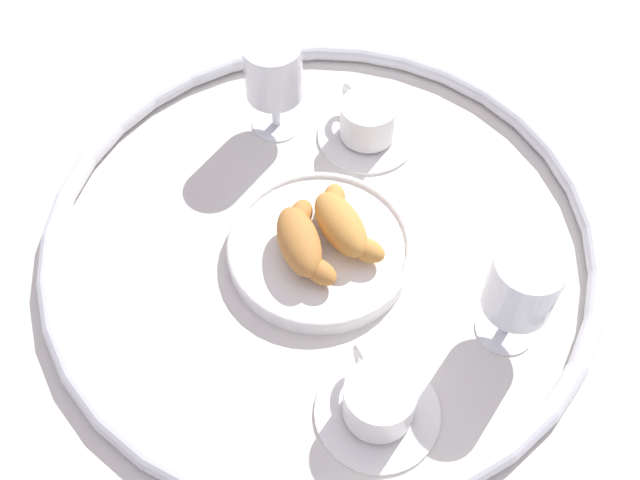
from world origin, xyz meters
The scene contains 9 objects.
ground_plane centered at (0.00, 0.00, 0.00)m, with size 2.20×2.20×0.00m, color silver.
table_chrome_rim centered at (0.00, 0.00, 0.01)m, with size 0.69×0.69×0.02m, color silver.
pastry_plate centered at (0.02, -0.01, 0.01)m, with size 0.23×0.23×0.02m.
croissant_large centered at (0.02, -0.04, 0.04)m, with size 0.14×0.07×0.04m.
croissant_small centered at (0.02, 0.02, 0.04)m, with size 0.14×0.07×0.04m.
coffee_cup_near centered at (0.23, -0.04, 0.03)m, with size 0.14×0.14×0.06m.
coffee_cup_far centered at (-0.14, 0.13, 0.03)m, with size 0.14×0.14×0.06m.
juice_glass_left centered at (-0.21, 0.02, 0.09)m, with size 0.08×0.08×0.14m.
juice_glass_right centered at (0.20, 0.14, 0.09)m, with size 0.08×0.08×0.14m.
Camera 1 is at (0.49, -0.22, 0.78)m, focal length 42.72 mm.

